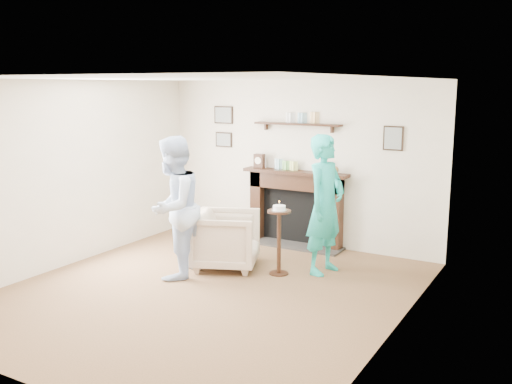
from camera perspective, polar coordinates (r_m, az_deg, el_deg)
ground at (r=6.93m, az=-4.94°, el=-9.90°), size 5.00×5.00×0.00m
room_shell at (r=7.11m, az=-1.99°, el=4.16°), size 4.54×5.02×2.52m
armchair at (r=7.80m, az=-2.95°, el=-7.50°), size 1.09×1.08×0.77m
man at (r=7.51m, az=-8.08°, el=-8.33°), size 0.83×0.98×1.81m
woman at (r=7.65m, az=6.80°, el=-7.93°), size 0.54×0.72×1.81m
pedestal_table at (r=7.35m, az=2.32°, el=-3.76°), size 0.30×0.30×0.97m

